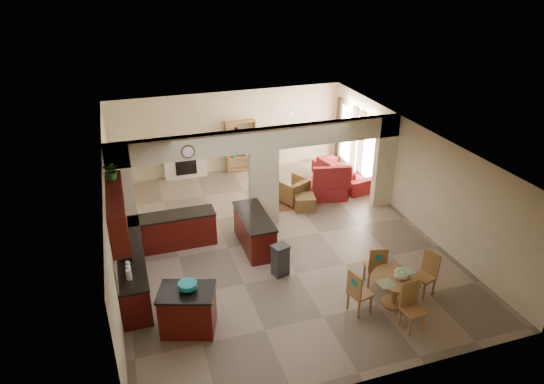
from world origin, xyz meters
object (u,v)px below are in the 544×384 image
object	(u,v)px
dining_table	(395,286)
sofa	(343,172)
kitchen_island	(188,310)
armchair	(292,190)

from	to	relation	value
dining_table	sofa	xyz separation A→B (m)	(1.68, 6.10, -0.13)
kitchen_island	armchair	world-z (taller)	kitchen_island
kitchen_island	sofa	world-z (taller)	kitchen_island
sofa	armchair	xyz separation A→B (m)	(-2.08, -0.82, 0.03)
dining_table	sofa	bearing A→B (deg)	74.62
dining_table	armchair	xyz separation A→B (m)	(-0.40, 5.28, -0.10)
armchair	sofa	bearing A→B (deg)	176.17
kitchen_island	armchair	xyz separation A→B (m)	(3.94, 4.70, -0.10)
sofa	armchair	distance (m)	2.24
kitchen_island	dining_table	distance (m)	4.38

